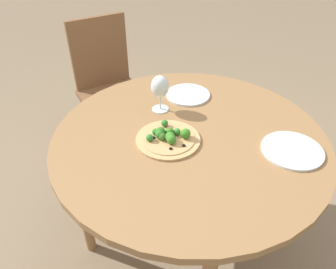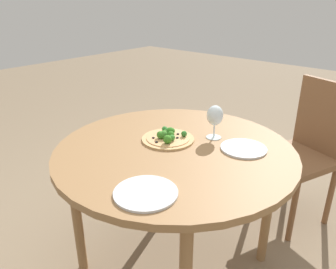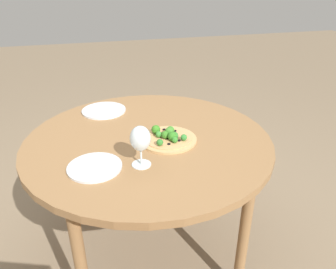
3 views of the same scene
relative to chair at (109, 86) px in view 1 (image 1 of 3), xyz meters
name	(u,v)px [view 1 (image 1 of 3)]	position (x,y,z in m)	size (l,w,h in m)	color
ground_plane	(184,239)	(0.91, -0.34, -0.51)	(12.00, 12.00, 0.00)	#847056
dining_table	(189,147)	(0.91, -0.34, 0.16)	(1.16, 1.16, 0.73)	olive
chair	(109,86)	(0.00, 0.00, 0.00)	(0.51, 0.51, 0.93)	brown
pizza	(168,137)	(0.86, -0.42, 0.24)	(0.27, 0.27, 0.06)	tan
wine_glass	(160,87)	(0.68, -0.26, 0.34)	(0.08, 0.08, 0.17)	silver
plate_near	(292,150)	(1.28, -0.16, 0.23)	(0.24, 0.24, 0.01)	silver
plate_far	(188,95)	(0.70, -0.08, 0.23)	(0.22, 0.22, 0.01)	silver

